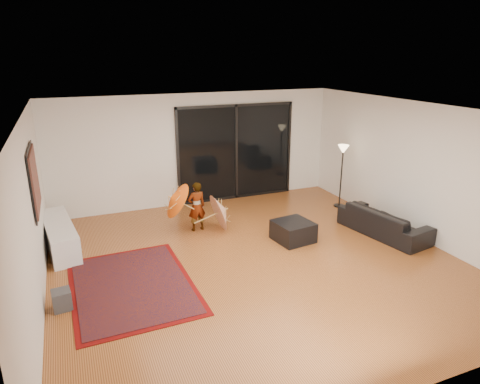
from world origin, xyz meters
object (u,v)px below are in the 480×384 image
ottoman (293,231)px  child (197,207)px  media_console (60,235)px  sofa (384,221)px

ottoman → child: (-1.62, 1.24, 0.33)m
media_console → sofa: (6.20, -1.82, 0.02)m
ottoman → child: 2.07m
sofa → child: child is taller
sofa → child: size_ratio=1.82×
media_console → child: 2.71m
media_console → sofa: bearing=-23.5°
sofa → media_console: bearing=63.7°
media_console → ottoman: bearing=-24.9°
media_console → ottoman: 4.54m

